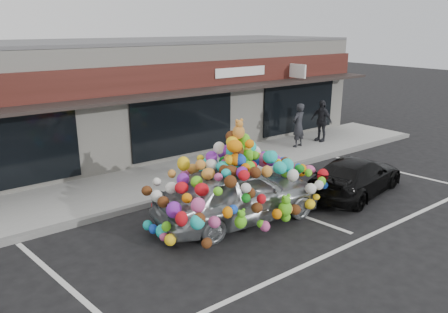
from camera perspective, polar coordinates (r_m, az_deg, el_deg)
ground at (r=10.52m, az=-3.05°, el=-10.75°), size 90.00×90.00×0.00m
shop_building at (r=17.22m, az=-19.27°, el=6.86°), size 24.00×7.20×4.31m
sidewalk at (r=13.71m, az=-12.51°, el=-4.05°), size 26.00×3.00×0.15m
kerb at (r=12.45m, az=-9.57°, el=-6.06°), size 26.00×0.18×0.16m
parking_stripe_left at (r=9.54m, az=-20.48°, el=-15.03°), size 0.73×4.37×0.01m
parking_stripe_mid at (r=12.28m, az=7.36°, el=-6.66°), size 0.73×4.37×0.01m
parking_stripe_right at (r=16.31m, az=21.09°, el=-1.69°), size 0.73×4.37×0.01m
lane_line at (r=10.25m, az=14.05°, el=-12.06°), size 14.00×0.12×0.01m
toy_car at (r=11.12m, az=1.93°, el=-3.97°), size 3.17×4.85×2.72m
black_sedan at (r=13.54m, az=16.81°, el=-2.45°), size 2.30×4.11×1.13m
pedestrian_a at (r=17.68m, az=9.69°, el=4.05°), size 0.70×0.52×1.76m
pedestrian_c at (r=18.76m, az=12.60°, el=4.58°), size 1.04×0.48×1.74m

